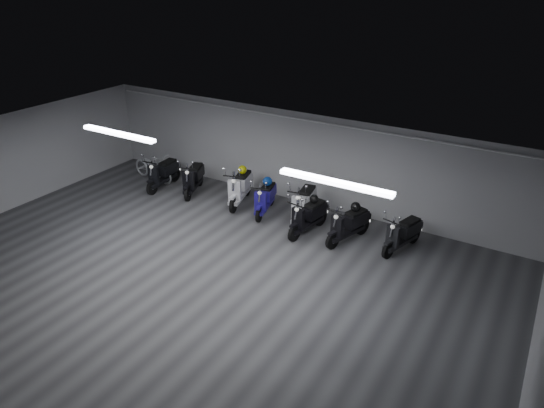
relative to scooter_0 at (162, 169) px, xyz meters
The scene contains 21 objects.
floor 5.52m from the scooter_0, 40.73° to the right, with size 14.00×10.00×0.01m, color #3B3B3D.
ceiling 5.88m from the scooter_0, 40.73° to the right, with size 14.00×10.00×0.01m, color gray.
back_wall 4.45m from the scooter_0, 18.97° to the left, with size 14.00×0.01×2.80m, color #A5A5A7.
left_wall 4.63m from the scooter_0, 128.55° to the right, with size 0.01×10.00×2.80m, color #A5A5A7.
right_wall 11.74m from the scooter_0, 17.77° to the right, with size 0.01×10.00×2.80m, color #A5A5A7.
fluor_strip_left 3.50m from the scooter_0, 65.87° to the right, with size 2.40×0.18×0.08m, color white.
fluor_strip_right 7.88m from the scooter_0, 19.81° to the right, with size 2.40×0.18×0.08m, color white.
conduit 4.78m from the scooter_0, 17.92° to the left, with size 0.05×0.05×13.60m, color white.
scooter_0 is the anchor object (origin of this frame).
scooter_1 1.13m from the scooter_0, ahead, with size 0.59×1.78×1.33m, color black, non-canonical shape.
scooter_2 2.85m from the scooter_0, ahead, with size 0.63×1.90×1.41m, color silver, non-canonical shape.
scooter_4 3.83m from the scooter_0, ahead, with size 0.56×1.69×1.26m, color navy, non-canonical shape.
scooter_6 5.03m from the scooter_0, ahead, with size 0.64×1.91×1.42m, color silver, non-canonical shape.
scooter_7 5.44m from the scooter_0, ahead, with size 0.58×1.75×1.31m, color black, non-canonical shape.
scooter_8 6.55m from the scooter_0, ahead, with size 0.58×1.75×1.30m, color black, non-canonical shape.
scooter_9 7.91m from the scooter_0, ahead, with size 0.56×1.68×1.25m, color black, non-canonical shape.
bicycle 0.80m from the scooter_0, 156.69° to the left, with size 0.63×1.79×1.16m, color silver.
helmet_0 2.84m from the scooter_0, 11.63° to the left, with size 0.27×0.27×0.27m, color #C2C60B.
helmet_1 3.79m from the scooter_0, ahead, with size 0.28×0.28×0.28m, color navy.
helmet_2 6.63m from the scooter_0, ahead, with size 0.26×0.26×0.26m, color black.
helmet_3 5.49m from the scooter_0, ahead, with size 0.24×0.24×0.24m, color black.
Camera 1 is at (6.52, -7.21, 6.56)m, focal length 32.39 mm.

